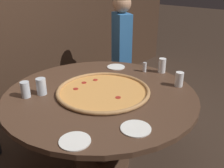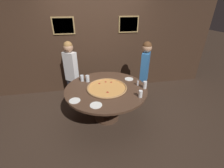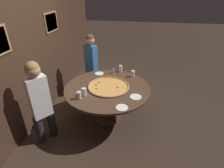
% 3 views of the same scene
% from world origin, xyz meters
% --- Properties ---
extents(ground_plane, '(24.00, 24.00, 0.00)m').
position_xyz_m(ground_plane, '(0.00, 0.00, 0.00)').
color(ground_plane, '#38281E').
extents(back_wall, '(6.40, 0.08, 2.60)m').
position_xyz_m(back_wall, '(0.00, 1.41, 1.30)').
color(back_wall, '#3D281C').
rests_on(back_wall, ground_plane).
extents(dining_table, '(1.61, 1.61, 0.74)m').
position_xyz_m(dining_table, '(0.00, 0.00, 0.61)').
color(dining_table, '#4C3323').
rests_on(dining_table, ground_plane).
extents(giant_pizza, '(0.79, 0.79, 0.03)m').
position_xyz_m(giant_pizza, '(0.01, -0.02, 0.75)').
color(giant_pizza, '#E0994C').
rests_on(giant_pizza, dining_table).
extents(drink_cup_centre_back, '(0.07, 0.07, 0.15)m').
position_xyz_m(drink_cup_centre_back, '(0.74, -0.15, 0.81)').
color(drink_cup_centre_back, white).
rests_on(drink_cup_centre_back, dining_table).
extents(drink_cup_front_edge, '(0.07, 0.07, 0.13)m').
position_xyz_m(drink_cup_front_edge, '(0.55, -0.44, 0.81)').
color(drink_cup_front_edge, white).
rests_on(drink_cup_front_edge, dining_table).
extents(drink_cup_near_right, '(0.07, 0.07, 0.13)m').
position_xyz_m(drink_cup_near_right, '(-0.46, 0.39, 0.81)').
color(drink_cup_near_right, silver).
rests_on(drink_cup_near_right, dining_table).
extents(drink_cup_beside_pizza, '(0.08, 0.08, 0.14)m').
position_xyz_m(drink_cup_beside_pizza, '(-0.34, 0.34, 0.81)').
color(drink_cup_beside_pizza, silver).
rests_on(drink_cup_beside_pizza, dining_table).
extents(white_plate_near_front, '(0.19, 0.19, 0.01)m').
position_xyz_m(white_plate_near_front, '(0.55, 0.29, 0.74)').
color(white_plate_near_front, white).
rests_on(white_plate_near_front, dining_table).
extents(white_plate_far_back, '(0.19, 0.19, 0.01)m').
position_xyz_m(white_plate_far_back, '(-0.59, -0.35, 0.74)').
color(white_plate_far_back, white).
rests_on(white_plate_far_back, dining_table).
extents(white_plate_beside_cup, '(0.20, 0.20, 0.01)m').
position_xyz_m(white_plate_beside_cup, '(-0.25, -0.55, 0.74)').
color(white_plate_beside_cup, white).
rests_on(white_plate_beside_cup, dining_table).
extents(condiment_shaker, '(0.04, 0.04, 0.10)m').
position_xyz_m(condiment_shaker, '(0.65, -0.01, 0.79)').
color(condiment_shaker, silver).
rests_on(condiment_shaker, dining_table).
extents(diner_centre_back, '(0.37, 0.33, 1.47)m').
position_xyz_m(diner_centre_back, '(-0.72, 0.96, 0.84)').
color(diner_centre_back, '#232328').
rests_on(diner_centre_back, ground_plane).
extents(diner_side_left, '(0.30, 0.38, 1.47)m').
position_xyz_m(diner_side_left, '(1.03, 0.61, 0.84)').
color(diner_side_left, '#232328').
rests_on(diner_side_left, ground_plane).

